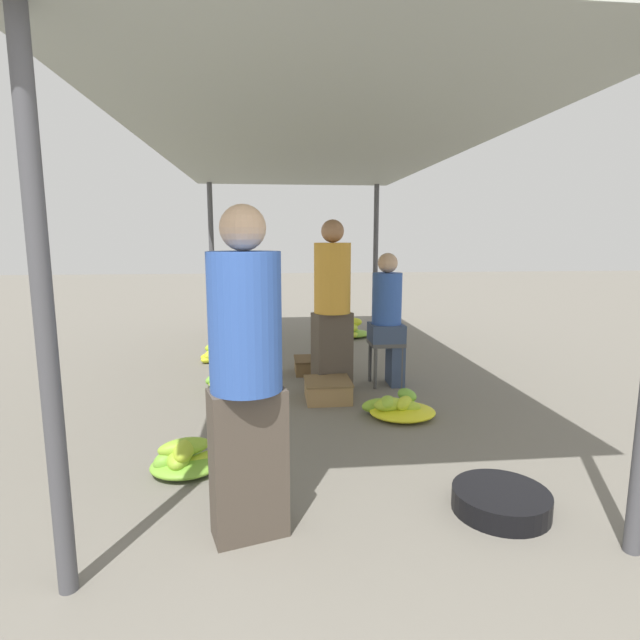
{
  "coord_description": "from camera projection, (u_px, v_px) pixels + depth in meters",
  "views": [
    {
      "loc": [
        -0.43,
        -1.75,
        1.51
      ],
      "look_at": [
        0.0,
        2.39,
        0.82
      ],
      "focal_mm": 28.0,
      "sensor_mm": 36.0,
      "label": 1
    }
  ],
  "objects": [
    {
      "name": "vendor_seated",
      "position": [
        389.0,
        317.0,
        5.09
      ],
      "size": [
        0.35,
        0.34,
        1.36
      ],
      "color": "#384766",
      "rests_on": "ground"
    },
    {
      "name": "canopy_post_back_left",
      "position": [
        212.0,
        259.0,
        7.86
      ],
      "size": [
        0.08,
        0.08,
        2.35
      ],
      "primitive_type": "cylinder",
      "color": "#4C4C51",
      "rests_on": "ground"
    },
    {
      "name": "crate_near",
      "position": [
        312.0,
        365.0,
        5.64
      ],
      "size": [
        0.4,
        0.4,
        0.17
      ],
      "color": "brown",
      "rests_on": "ground"
    },
    {
      "name": "canopy_post_front_left",
      "position": [
        45.0,
        323.0,
        1.97
      ],
      "size": [
        0.08,
        0.08,
        2.35
      ],
      "primitive_type": "cylinder",
      "color": "#4C4C51",
      "rests_on": "ground"
    },
    {
      "name": "banana_pile_left_2",
      "position": [
        215.0,
        355.0,
        6.18
      ],
      "size": [
        0.43,
        0.39,
        0.22
      ],
      "color": "#74B337",
      "rests_on": "ground"
    },
    {
      "name": "canopy_tarp",
      "position": [
        310.0,
        148.0,
        4.85
      ],
      "size": [
        3.03,
        6.39,
        0.04
      ],
      "primitive_type": "cube",
      "color": "#9EA399",
      "rests_on": "canopy_post_front_left"
    },
    {
      "name": "banana_pile_left_3",
      "position": [
        239.0,
        335.0,
        7.43
      ],
      "size": [
        0.57,
        0.58,
        0.28
      ],
      "color": "#BED02A",
      "rests_on": "ground"
    },
    {
      "name": "banana_pile_left_1",
      "position": [
        235.0,
        379.0,
        5.08
      ],
      "size": [
        0.68,
        0.51,
        0.27
      ],
      "color": "#A0C42F",
      "rests_on": "ground"
    },
    {
      "name": "vendor_foreground",
      "position": [
        246.0,
        372.0,
        2.43
      ],
      "size": [
        0.44,
        0.44,
        1.67
      ],
      "color": "#4C4238",
      "rests_on": "ground"
    },
    {
      "name": "banana_pile_right_0",
      "position": [
        352.0,
        331.0,
        7.68
      ],
      "size": [
        0.55,
        0.63,
        0.3
      ],
      "color": "#AECA2D",
      "rests_on": "ground"
    },
    {
      "name": "crate_mid",
      "position": [
        328.0,
        390.0,
        4.68
      ],
      "size": [
        0.43,
        0.43,
        0.19
      ],
      "color": "#9E7A4C",
      "rests_on": "ground"
    },
    {
      "name": "banana_pile_right_1",
      "position": [
        398.0,
        408.0,
        4.24
      ],
      "size": [
        0.63,
        0.49,
        0.22
      ],
      "color": "#A4C62F",
      "rests_on": "ground"
    },
    {
      "name": "canopy_post_back_right",
      "position": [
        376.0,
        259.0,
        8.12
      ],
      "size": [
        0.08,
        0.08,
        2.35
      ],
      "primitive_type": "cylinder",
      "color": "#4C4C51",
      "rests_on": "ground"
    },
    {
      "name": "shopper_walking_mid",
      "position": [
        332.0,
        303.0,
        4.89
      ],
      "size": [
        0.45,
        0.45,
        1.69
      ],
      "color": "#4C4238",
      "rests_on": "ground"
    },
    {
      "name": "banana_pile_left_0",
      "position": [
        184.0,
        459.0,
        3.24
      ],
      "size": [
        0.51,
        0.39,
        0.22
      ],
      "color": "#77B437",
      "rests_on": "ground"
    },
    {
      "name": "ground_plane",
      "position": [
        381.0,
        618.0,
        2.0
      ],
      "size": [
        40.0,
        40.0,
        0.0
      ],
      "primitive_type": "plane",
      "color": "slate",
      "rests_on": "ground"
    },
    {
      "name": "stool",
      "position": [
        386.0,
        350.0,
        5.14
      ],
      "size": [
        0.34,
        0.34,
        0.46
      ],
      "color": "#4C4C4C",
      "rests_on": "ground"
    },
    {
      "name": "basin_black",
      "position": [
        501.0,
        501.0,
        2.78
      ],
      "size": [
        0.53,
        0.53,
        0.12
      ],
      "color": "black",
      "rests_on": "ground"
    }
  ]
}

